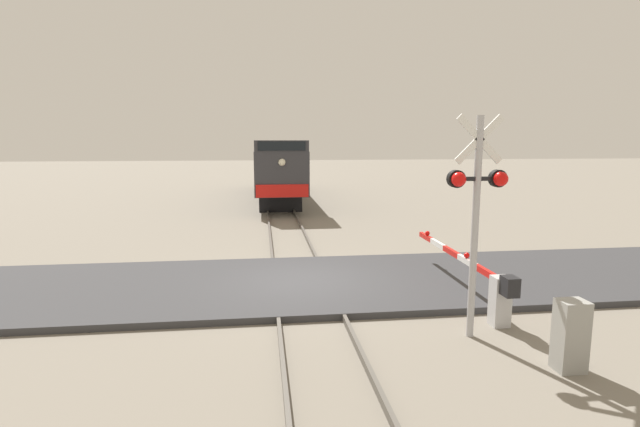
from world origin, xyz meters
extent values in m
plane|color=gray|center=(0.00, 0.00, 0.00)|extent=(160.00, 160.00, 0.00)
cube|color=#59544C|center=(-0.72, 0.00, 0.07)|extent=(0.08, 80.00, 0.15)
cube|color=#59544C|center=(0.72, 0.00, 0.07)|extent=(0.08, 80.00, 0.15)
cube|color=#38383A|center=(0.00, 0.00, 0.08)|extent=(36.00, 5.17, 0.16)
cube|color=black|center=(0.00, 14.95, 0.53)|extent=(2.35, 3.20, 1.05)
cube|color=black|center=(0.00, 23.97, 0.53)|extent=(2.35, 3.20, 1.05)
cube|color=#333338|center=(0.00, 19.46, 2.19)|extent=(2.76, 16.40, 2.29)
cube|color=#333338|center=(0.00, 12.67, 3.61)|extent=(2.71, 2.81, 0.55)
cube|color=black|center=(0.00, 11.23, 3.61)|extent=(2.35, 0.06, 0.44)
cube|color=red|center=(0.00, 11.22, 1.40)|extent=(2.62, 0.08, 0.64)
sphere|color=#F2EACC|center=(0.00, 11.21, 2.82)|extent=(0.36, 0.36, 0.36)
cylinder|color=#ADADB2|center=(3.10, -3.69, 2.19)|extent=(0.14, 0.14, 4.38)
cube|color=white|center=(3.10, -3.69, 3.93)|extent=(0.95, 0.04, 0.95)
cube|color=white|center=(3.10, -3.69, 3.93)|extent=(0.95, 0.04, 0.95)
cube|color=black|center=(3.10, -3.69, 3.18)|extent=(1.04, 0.08, 0.08)
sphere|color=red|center=(2.68, -3.79, 3.18)|extent=(0.28, 0.28, 0.28)
sphere|color=red|center=(3.52, -3.79, 3.18)|extent=(0.28, 0.28, 0.28)
cylinder|color=black|center=(2.68, -3.67, 3.18)|extent=(0.34, 0.14, 0.34)
cylinder|color=black|center=(3.52, -3.67, 3.18)|extent=(0.34, 0.14, 0.34)
cube|color=silver|center=(3.95, -3.25, 0.54)|extent=(0.36, 0.36, 1.08)
cube|color=black|center=(3.95, -3.60, 0.98)|extent=(0.28, 0.36, 0.40)
cube|color=red|center=(3.95, -2.55, 0.98)|extent=(0.10, 0.98, 0.14)
cube|color=white|center=(3.95, -1.57, 0.98)|extent=(0.10, 0.98, 0.14)
cube|color=red|center=(3.95, -0.59, 0.98)|extent=(0.10, 0.98, 0.14)
cube|color=white|center=(3.95, 0.39, 0.98)|extent=(0.10, 0.98, 0.14)
cube|color=red|center=(3.95, 1.37, 0.98)|extent=(0.10, 0.98, 0.14)
sphere|color=red|center=(3.95, -1.53, 1.12)|extent=(0.14, 0.14, 0.14)
sphere|color=red|center=(3.95, 1.27, 1.12)|extent=(0.14, 0.14, 0.14)
cube|color=#999993|center=(4.15, -5.27, 0.62)|extent=(0.48, 0.40, 1.24)
camera|label=1|loc=(-1.03, -12.36, 3.92)|focal=26.68mm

